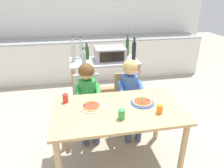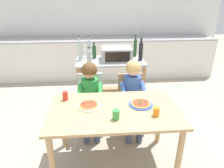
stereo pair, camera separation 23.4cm
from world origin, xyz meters
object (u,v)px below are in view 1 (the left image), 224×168
object	(u,v)px
pizza_plate_cream	(91,106)
drinking_cup_red	(65,98)
bottle_squat_spirits	(127,47)
child_in_blue_striped_shirt	(131,89)
dining_chair_right	(128,98)
bottle_clear_vinegar	(84,58)
bottle_slim_sauce	(73,51)
bottle_tall_green_wine	(134,50)
child_in_green_shirt	(88,92)
kitchen_island_cart	(104,78)
drinking_cup_orange	(160,109)
bottle_dark_olive_oil	(81,49)
pizza_plate_blue_rimmed	(142,102)
dining_table	(117,117)
toaster_oven	(110,54)
dining_chair_left	(88,100)
drinking_cup_green	(122,114)
bottle_brown_beer	(87,52)

from	to	relation	value
pizza_plate_cream	drinking_cup_red	distance (m)	0.31
bottle_squat_spirits	child_in_blue_striped_shirt	bearing A→B (deg)	-101.18
dining_chair_right	bottle_clear_vinegar	bearing A→B (deg)	148.84
bottle_slim_sauce	bottle_tall_green_wine	distance (m)	0.91
pizza_plate_cream	child_in_green_shirt	bearing A→B (deg)	89.97
bottle_squat_spirits	kitchen_island_cart	bearing A→B (deg)	-156.32
bottle_tall_green_wine	drinking_cup_red	size ratio (longest dim) A/B	3.48
bottle_squat_spirits	drinking_cup_red	world-z (taller)	bottle_squat_spirits
drinking_cup_orange	bottle_slim_sauce	bearing A→B (deg)	120.29
bottle_dark_olive_oil	pizza_plate_cream	bearing A→B (deg)	-89.31
kitchen_island_cart	drinking_cup_orange	distance (m)	1.40
pizza_plate_blue_rimmed	drinking_cup_red	distance (m)	0.84
dining_table	bottle_slim_sauce	bearing A→B (deg)	108.39
kitchen_island_cart	dining_table	distance (m)	1.19
toaster_oven	bottle_dark_olive_oil	xyz separation A→B (m)	(-0.42, 0.20, 0.04)
bottle_slim_sauce	bottle_squat_spirits	distance (m)	0.87
bottle_tall_green_wine	pizza_plate_cream	bearing A→B (deg)	-125.56
dining_chair_left	bottle_tall_green_wine	bearing A→B (deg)	29.98
child_in_blue_striped_shirt	drinking_cup_green	size ratio (longest dim) A/B	10.41
bottle_brown_beer	drinking_cup_red	distance (m)	1.13
dining_table	drinking_cup_red	xyz separation A→B (m)	(-0.53, 0.24, 0.15)
dining_chair_left	child_in_blue_striped_shirt	size ratio (longest dim) A/B	0.78
toaster_oven	child_in_blue_striped_shirt	xyz separation A→B (m)	(0.15, -0.66, -0.30)
bottle_clear_vinegar	drinking_cup_green	size ratio (longest dim) A/B	2.58
toaster_oven	bottle_squat_spirits	bearing A→B (deg)	27.86
bottle_tall_green_wine	drinking_cup_green	distance (m)	1.44
pizza_plate_blue_rimmed	bottle_tall_green_wine	bearing A→B (deg)	79.06
bottle_slim_sauce	bottle_clear_vinegar	size ratio (longest dim) A/B	1.44
bottle_dark_olive_oil	pizza_plate_cream	distance (m)	1.35
bottle_dark_olive_oil	child_in_blue_striped_shirt	size ratio (longest dim) A/B	0.31
bottle_clear_vinegar	drinking_cup_orange	xyz separation A→B (m)	(0.67, -1.15, -0.21)
drinking_cup_orange	drinking_cup_green	bearing A→B (deg)	-175.87
bottle_clear_vinegar	bottle_squat_spirits	xyz separation A→B (m)	(0.72, 0.37, 0.04)
pizza_plate_cream	kitchen_island_cart	bearing A→B (deg)	74.52
child_in_green_shirt	bottle_clear_vinegar	bearing A→B (deg)	90.97
bottle_squat_spirits	dining_table	xyz separation A→B (m)	(-0.46, -1.37, -0.39)
bottle_squat_spirits	child_in_green_shirt	bearing A→B (deg)	-132.55
dining_chair_left	drinking_cup_green	world-z (taller)	drinking_cup_green
kitchen_island_cart	pizza_plate_cream	xyz separation A→B (m)	(-0.31, -1.11, 0.16)
bottle_tall_green_wine	drinking_cup_orange	size ratio (longest dim) A/B	3.85
dining_chair_left	child_in_blue_striped_shirt	world-z (taller)	child_in_blue_striped_shirt
pizza_plate_blue_rimmed	drinking_cup_green	bearing A→B (deg)	-139.47
bottle_slim_sauce	drinking_cup_green	size ratio (longest dim) A/B	3.71
dining_chair_left	pizza_plate_cream	xyz separation A→B (m)	(-0.00, -0.63, 0.26)
pizza_plate_blue_rimmed	dining_chair_right	bearing A→B (deg)	90.01
child_in_blue_striped_shirt	pizza_plate_cream	world-z (taller)	child_in_blue_striped_shirt
bottle_squat_spirits	dining_chair_right	world-z (taller)	bottle_squat_spirits
drinking_cup_red	bottle_slim_sauce	bearing A→B (deg)	82.85
child_in_green_shirt	drinking_cup_green	size ratio (longest dim) A/B	10.10
bottle_slim_sauce	child_in_blue_striped_shirt	world-z (taller)	bottle_slim_sauce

